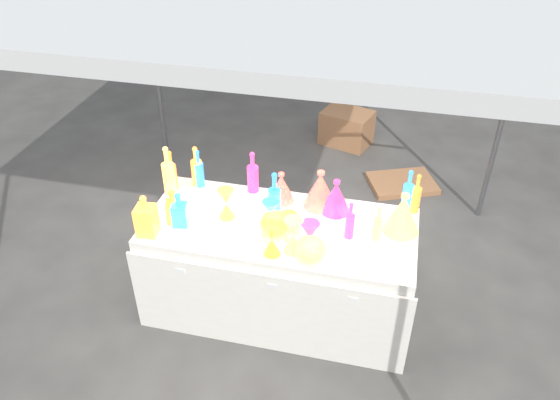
% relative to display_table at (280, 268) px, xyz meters
% --- Properties ---
extents(ground, '(80.00, 80.00, 0.00)m').
position_rel_display_table_xyz_m(ground, '(-0.00, 0.01, -0.37)').
color(ground, '#5D5B56').
rests_on(ground, ground).
extents(display_table, '(1.84, 0.83, 0.75)m').
position_rel_display_table_xyz_m(display_table, '(0.00, 0.00, 0.00)').
color(display_table, white).
rests_on(display_table, ground).
extents(cardboard_box_closed, '(0.60, 0.51, 0.37)m').
position_rel_display_table_xyz_m(cardboard_box_closed, '(0.15, 2.57, -0.19)').
color(cardboard_box_closed, '#AA734C').
rests_on(cardboard_box_closed, ground).
extents(cardboard_box_flat, '(0.75, 0.65, 0.05)m').
position_rel_display_table_xyz_m(cardboard_box_flat, '(0.80, 1.84, -0.35)').
color(cardboard_box_flat, '#AA734C').
rests_on(cardboard_box_flat, ground).
extents(bottle_0, '(0.10, 0.10, 0.32)m').
position_rel_display_table_xyz_m(bottle_0, '(-0.70, 0.35, 0.53)').
color(bottle_0, '#E91540').
rests_on(bottle_0, display_table).
extents(bottle_1, '(0.08, 0.08, 0.30)m').
position_rel_display_table_xyz_m(bottle_1, '(-0.68, 0.34, 0.52)').
color(bottle_1, green).
rests_on(bottle_1, display_table).
extents(bottle_2, '(0.09, 0.09, 0.32)m').
position_rel_display_table_xyz_m(bottle_2, '(-0.85, 0.25, 0.53)').
color(bottle_2, yellow).
rests_on(bottle_2, display_table).
extents(bottle_3, '(0.11, 0.11, 0.32)m').
position_rel_display_table_xyz_m(bottle_3, '(-0.28, 0.36, 0.54)').
color(bottle_3, '#1B4E9F').
rests_on(bottle_3, display_table).
extents(bottle_4, '(0.10, 0.10, 0.38)m').
position_rel_display_table_xyz_m(bottle_4, '(-0.85, 0.20, 0.57)').
color(bottle_4, '#158769').
rests_on(bottle_4, display_table).
extents(bottle_7, '(0.09, 0.09, 0.36)m').
position_rel_display_table_xyz_m(bottle_7, '(-0.05, 0.07, 0.56)').
color(bottle_7, green).
rests_on(bottle_7, display_table).
extents(decanter_0, '(0.14, 0.14, 0.29)m').
position_rel_display_table_xyz_m(decanter_0, '(-0.81, -0.27, 0.52)').
color(decanter_0, '#E91540').
rests_on(decanter_0, display_table).
extents(decanter_1, '(0.12, 0.12, 0.25)m').
position_rel_display_table_xyz_m(decanter_1, '(-0.69, -0.11, 0.50)').
color(decanter_1, yellow).
rests_on(decanter_1, display_table).
extents(decanter_2, '(0.12, 0.12, 0.25)m').
position_rel_display_table_xyz_m(decanter_2, '(-0.64, -0.14, 0.50)').
color(decanter_2, green).
rests_on(decanter_2, display_table).
extents(hourglass_0, '(0.14, 0.14, 0.22)m').
position_rel_display_table_xyz_m(hourglass_0, '(0.02, -0.29, 0.49)').
color(hourglass_0, yellow).
rests_on(hourglass_0, display_table).
extents(hourglass_1, '(0.15, 0.15, 0.24)m').
position_rel_display_table_xyz_m(hourglass_1, '(0.24, -0.24, 0.50)').
color(hourglass_1, '#1B4E9F').
rests_on(hourglass_1, display_table).
extents(hourglass_2, '(0.13, 0.13, 0.24)m').
position_rel_display_table_xyz_m(hourglass_2, '(0.14, -0.23, 0.50)').
color(hourglass_2, '#158769').
rests_on(hourglass_2, display_table).
extents(hourglass_4, '(0.14, 0.14, 0.22)m').
position_rel_display_table_xyz_m(hourglass_4, '(-0.37, 0.01, 0.49)').
color(hourglass_4, '#E91540').
rests_on(hourglass_4, display_table).
extents(hourglass_5, '(0.14, 0.14, 0.22)m').
position_rel_display_table_xyz_m(hourglass_5, '(-0.05, -0.05, 0.49)').
color(hourglass_5, green).
rests_on(hourglass_5, display_table).
extents(globe_0, '(0.20, 0.20, 0.15)m').
position_rel_display_table_xyz_m(globe_0, '(-0.01, -0.10, 0.45)').
color(globe_0, '#E91540').
rests_on(globe_0, display_table).
extents(globe_1, '(0.24, 0.24, 0.15)m').
position_rel_display_table_xyz_m(globe_1, '(0.26, -0.30, 0.45)').
color(globe_1, '#158769').
rests_on(globe_1, display_table).
extents(globe_2, '(0.16, 0.16, 0.12)m').
position_rel_display_table_xyz_m(globe_2, '(0.06, -0.01, 0.44)').
color(globe_2, yellow).
rests_on(globe_2, display_table).
extents(lampshade_0, '(0.24, 0.24, 0.22)m').
position_rel_display_table_xyz_m(lampshade_0, '(-0.06, 0.29, 0.49)').
color(lampshade_0, yellow).
rests_on(lampshade_0, display_table).
extents(lampshade_1, '(0.27, 0.27, 0.28)m').
position_rel_display_table_xyz_m(lampshade_1, '(0.22, 0.29, 0.51)').
color(lampshade_1, yellow).
rests_on(lampshade_1, display_table).
extents(lampshade_2, '(0.21, 0.21, 0.25)m').
position_rel_display_table_xyz_m(lampshade_2, '(0.33, 0.25, 0.50)').
color(lampshade_2, '#1B4E9F').
rests_on(lampshade_2, display_table).
extents(lampshade_3, '(0.31, 0.31, 0.28)m').
position_rel_display_table_xyz_m(lampshade_3, '(0.78, 0.13, 0.52)').
color(lampshade_3, '#158769').
rests_on(lampshade_3, display_table).
extents(bottle_8, '(0.09, 0.09, 0.32)m').
position_rel_display_table_xyz_m(bottle_8, '(0.80, 0.37, 0.54)').
color(bottle_8, green).
rests_on(bottle_8, display_table).
extents(bottle_9, '(0.07, 0.07, 0.30)m').
position_rel_display_table_xyz_m(bottle_9, '(0.86, 0.37, 0.52)').
color(bottle_9, yellow).
rests_on(bottle_9, display_table).
extents(bottle_10, '(0.06, 0.06, 0.27)m').
position_rel_display_table_xyz_m(bottle_10, '(0.46, -0.01, 0.51)').
color(bottle_10, '#1B4E9F').
rests_on(bottle_10, display_table).
extents(bottle_11, '(0.07, 0.07, 0.25)m').
position_rel_display_table_xyz_m(bottle_11, '(0.63, 0.00, 0.50)').
color(bottle_11, '#158769').
rests_on(bottle_11, display_table).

